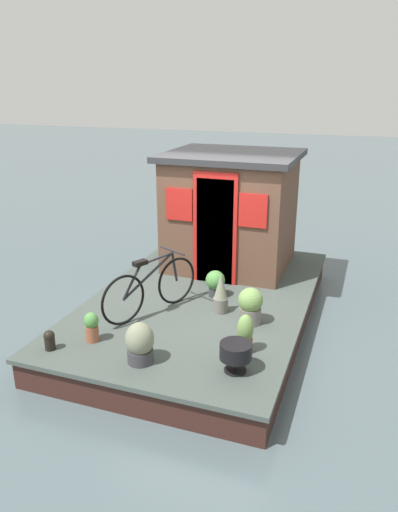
{
  "coord_description": "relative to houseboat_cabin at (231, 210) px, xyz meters",
  "views": [
    {
      "loc": [
        -6.45,
        -2.26,
        3.5
      ],
      "look_at": [
        -0.2,
        0.0,
        1.13
      ],
      "focal_mm": 34.13,
      "sensor_mm": 36.0,
      "label": 1
    }
  ],
  "objects": [
    {
      "name": "houseboat_deck",
      "position": [
        -1.43,
        0.0,
        -1.21
      ],
      "size": [
        5.09,
        3.14,
        0.43
      ],
      "color": "#424C47",
      "rests_on": "ground_plane"
    },
    {
      "name": "bicycle",
      "position": [
        -2.27,
        0.48,
        -0.61
      ],
      "size": [
        1.51,
        0.78,
        0.84
      ],
      "color": "black",
      "rests_on": "houseboat_deck"
    },
    {
      "name": "potted_plant_ivy",
      "position": [
        -1.42,
        -0.18,
        -0.77
      ],
      "size": [
        0.29,
        0.29,
        0.41
      ],
      "color": "#38383D",
      "rests_on": "houseboat_deck"
    },
    {
      "name": "houseboat_cabin",
      "position": [
        0.0,
        0.0,
        0.0
      ],
      "size": [
        1.97,
        2.2,
        1.98
      ],
      "color": "brown",
      "rests_on": "houseboat_deck"
    },
    {
      "name": "charcoal_grill",
      "position": [
        -3.29,
        -1.03,
        -0.76
      ],
      "size": [
        0.37,
        0.37,
        0.35
      ],
      "color": "black",
      "rests_on": "houseboat_deck"
    },
    {
      "name": "mooring_bollard",
      "position": [
        -3.6,
        1.22,
        -0.87
      ],
      "size": [
        0.13,
        0.13,
        0.25
      ],
      "color": "black",
      "rests_on": "houseboat_deck"
    },
    {
      "name": "potted_plant_thyme",
      "position": [
        -2.1,
        -0.9,
        -0.74
      ],
      "size": [
        0.33,
        0.33,
        0.51
      ],
      "color": "slate",
      "rests_on": "houseboat_deck"
    },
    {
      "name": "potted_plant_succulent",
      "position": [
        -1.9,
        -0.42,
        -0.72
      ],
      "size": [
        0.21,
        0.21,
        0.59
      ],
      "color": "slate",
      "rests_on": "houseboat_deck"
    },
    {
      "name": "potted_plant_lavender",
      "position": [
        -3.24,
        0.85,
        -0.8
      ],
      "size": [
        0.18,
        0.18,
        0.39
      ],
      "color": "#935138",
      "rests_on": "houseboat_deck"
    },
    {
      "name": "potted_plant_geranium",
      "position": [
        -3.48,
        0.06,
        -0.75
      ],
      "size": [
        0.34,
        0.34,
        0.5
      ],
      "color": "#38383D",
      "rests_on": "houseboat_deck"
    },
    {
      "name": "potted_plant_mint",
      "position": [
        -2.84,
        -1.02,
        -0.76
      ],
      "size": [
        0.2,
        0.2,
        0.49
      ],
      "color": "#935138",
      "rests_on": "houseboat_deck"
    },
    {
      "name": "ground_plane",
      "position": [
        -1.43,
        0.0,
        -1.43
      ],
      "size": [
        60.0,
        60.0,
        0.0
      ],
      "primitive_type": "plane",
      "color": "#4C5B60"
    }
  ]
}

